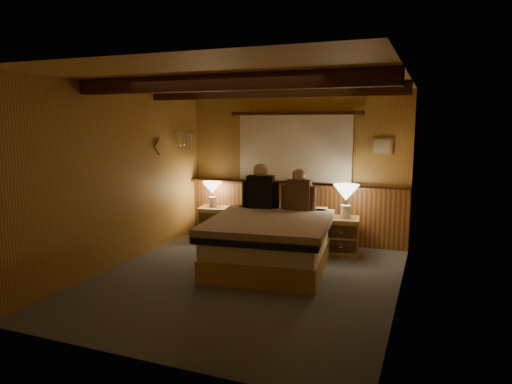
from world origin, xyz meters
The scene contains 19 objects.
floor centered at (0.00, 0.00, 0.00)m, with size 4.20×4.20×0.00m, color #484C55.
ceiling centered at (0.00, 0.00, 2.40)m, with size 4.20×4.20×0.00m, color #B68444.
wall_back centered at (0.00, 2.10, 1.20)m, with size 3.60×3.60×0.00m, color #C19145.
wall_left centered at (-1.80, 0.00, 1.20)m, with size 4.20×4.20×0.00m, color #C19145.
wall_right centered at (1.80, 0.00, 1.20)m, with size 4.20×4.20×0.00m, color #C19145.
wall_front centered at (0.00, -2.10, 1.20)m, with size 3.60×3.60×0.00m, color #C19145.
wainscot centered at (0.00, 2.04, 0.49)m, with size 3.60×0.23×0.94m.
curtain_window centered at (0.00, 2.03, 1.52)m, with size 2.18×0.09×1.11m.
ceiling_beams centered at (0.00, 0.15, 2.31)m, with size 3.60×1.65×0.16m.
coat_rail centered at (-1.72, 1.58, 1.67)m, with size 0.05×0.55×0.24m.
framed_print centered at (1.35, 2.08, 1.55)m, with size 0.30×0.04×0.25m.
bed centered at (0.12, 0.60, 0.35)m, with size 1.72×2.12×0.67m.
nightstand_left centered at (-1.30, 1.74, 0.25)m, with size 0.53×0.49×0.51m.
nightstand_right centered at (0.89, 1.54, 0.27)m, with size 0.55×0.51×0.53m.
lamp_left centered at (-1.34, 1.77, 0.81)m, with size 0.32×0.32×0.42m.
lamp_right centered at (0.93, 1.55, 0.88)m, with size 0.37×0.37×0.49m.
person_left centered at (-0.26, 1.20, 0.93)m, with size 0.55×0.28×0.68m.
person_right centered at (0.31, 1.24, 0.91)m, with size 0.51×0.22×0.62m.
duffel_bag centered at (-0.96, 1.62, 0.16)m, with size 0.54×0.37×0.36m.
Camera 1 is at (2.10, -4.97, 1.91)m, focal length 32.00 mm.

